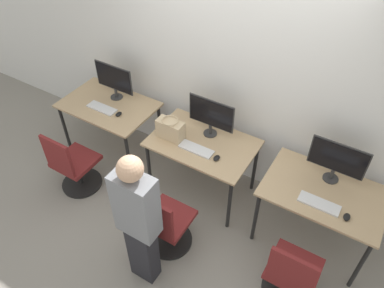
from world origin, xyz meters
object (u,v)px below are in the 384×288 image
Objects in this scene: monitor_left at (114,80)px; office_chair_center at (165,225)px; keyboard_center at (196,149)px; mouse_right at (347,217)px; mouse_center at (217,158)px; keyboard_left at (102,108)px; office_chair_right at (291,276)px; handbag at (170,129)px; monitor_center at (211,115)px; keyboard_right at (319,204)px; monitor_right at (337,160)px; person_center at (138,220)px; mouse_left at (119,114)px; office_chair_left at (73,167)px.

monitor_left is 1.86m from office_chair_center.
mouse_right reaches higher than keyboard_center.
monitor_left is 5.87× the size of mouse_center.
keyboard_left is 1.32m from keyboard_center.
office_chair_right is (2.66, -0.90, -0.67)m from monitor_left.
monitor_center is at bearing 39.44° from handbag.
office_chair_center is 1.49m from keyboard_right.
mouse_right is at bearing -57.10° from monitor_right.
person_center is at bearing -140.00° from keyboard_right.
person_center is 4.23× the size of keyboard_right.
mouse_center is 0.85m from office_chair_center.
office_chair_center is 1.76m from monitor_right.
keyboard_center is at bearing 95.87° from office_chair_center.
keyboard_center is 0.44× the size of office_chair_right.
monitor_center is 1.40m from person_center.
handbag is (-0.41, 0.75, 0.53)m from office_chair_center.
keyboard_center is at bearing 177.55° from mouse_right.
person_center is at bearing -86.84° from monitor_center.
office_chair_center is 1.63× the size of monitor_right.
monitor_left is 1.32m from monitor_center.
office_chair_center is 9.56× the size of mouse_right.
keyboard_center is (1.07, -0.04, -0.01)m from mouse_left.
mouse_left is (0.25, 0.01, 0.01)m from keyboard_left.
monitor_center is 1.32m from monitor_right.
keyboard_right is (-0.00, -0.37, -0.25)m from monitor_right.
office_chair_center is (0.07, -1.03, -0.67)m from monitor_center.
mouse_left is 0.30× the size of handbag.
mouse_center is at bearing 76.09° from office_chair_center.
mouse_center is (1.32, -0.05, 0.00)m from mouse_left.
mouse_center is at bearing -162.60° from monitor_right.
office_chair_left reaches higher than mouse_right.
mouse_center is at bearing -1.47° from keyboard_left.
keyboard_center is at bearing 178.19° from keyboard_right.
mouse_right is at bearing -7.27° from monitor_left.
office_chair_left is 2.95m from mouse_right.
monitor_left reaches higher than handbag.
keyboard_right is at bearing -90.00° from monitor_right.
office_chair_center reaches higher than mouse_left.
monitor_right is (2.40, 0.29, 0.24)m from mouse_left.
handbag reaches higher than mouse_center.
keyboard_left is 1.64m from office_chair_center.
person_center is at bearing -158.69° from office_chair_right.
keyboard_right is (2.61, 0.57, 0.43)m from office_chair_left.
keyboard_center is 0.71× the size of monitor_right.
keyboard_left is at bearing 179.82° from handbag.
monitor_center is (1.32, 0.00, 0.00)m from monitor_left.
handbag is at bearing 177.70° from keyboard_right.
mouse_right is (1.58, -0.07, 0.01)m from keyboard_center.
mouse_center is 0.30× the size of handbag.
mouse_center is 0.24× the size of keyboard_right.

